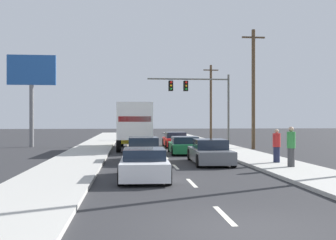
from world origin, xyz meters
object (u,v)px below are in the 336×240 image
(car_red, at_px, (175,140))
(car_green, at_px, (184,146))
(roadside_billboard, at_px, (32,82))
(traffic_signal_mast, at_px, (195,92))
(pedestrian_near_corner, at_px, (277,146))
(utility_pole_mid, at_px, (253,88))
(utility_pole_far, at_px, (211,101))
(car_tan, at_px, (143,151))
(car_gray, at_px, (210,153))
(box_truck, at_px, (135,123))
(pedestrian_mid_block, at_px, (291,147))
(car_white, at_px, (144,165))

(car_red, height_order, car_green, car_red)
(roadside_billboard, bearing_deg, traffic_signal_mast, 11.37)
(car_green, xyz_separation_m, pedestrian_near_corner, (3.66, -7.29, 0.43))
(utility_pole_mid, bearing_deg, utility_pole_far, 89.31)
(car_tan, xyz_separation_m, car_red, (3.10, 11.66, -0.03))
(car_gray, relative_size, traffic_signal_mast, 0.60)
(car_green, height_order, roadside_billboard, roadside_billboard)
(car_tan, height_order, roadside_billboard, roadside_billboard)
(utility_pole_far, bearing_deg, pedestrian_near_corner, -94.93)
(box_truck, height_order, car_gray, box_truck)
(traffic_signal_mast, relative_size, utility_pole_mid, 0.84)
(car_tan, bearing_deg, car_gray, -20.59)
(car_tan, relative_size, pedestrian_near_corner, 2.68)
(utility_pole_far, bearing_deg, utility_pole_mid, -90.69)
(box_truck, relative_size, pedestrian_mid_block, 4.95)
(box_truck, distance_m, car_red, 4.63)
(car_green, bearing_deg, car_gray, -85.64)
(pedestrian_mid_block, bearing_deg, car_green, 111.70)
(car_red, bearing_deg, car_gray, -88.61)
(car_red, distance_m, pedestrian_near_corner, 14.42)
(car_tan, xyz_separation_m, car_gray, (3.42, -1.28, -0.03))
(box_truck, height_order, roadside_billboard, roadside_billboard)
(traffic_signal_mast, bearing_deg, car_gray, -96.76)
(car_gray, bearing_deg, traffic_signal_mast, 83.24)
(roadside_billboard, relative_size, pedestrian_near_corner, 4.60)
(utility_pole_mid, xyz_separation_m, pedestrian_mid_block, (-2.24, -12.78, -3.71))
(pedestrian_mid_block, bearing_deg, car_gray, 137.38)
(car_red, bearing_deg, car_green, -91.38)
(car_tan, distance_m, car_gray, 3.65)
(car_tan, bearing_deg, car_white, -91.72)
(box_truck, bearing_deg, roadside_billboard, 155.21)
(car_tan, distance_m, utility_pole_far, 27.71)
(box_truck, bearing_deg, car_green, -50.31)
(roadside_billboard, height_order, pedestrian_near_corner, roadside_billboard)
(car_tan, relative_size, utility_pole_mid, 0.48)
(car_white, height_order, roadside_billboard, roadside_billboard)
(box_truck, distance_m, utility_pole_far, 19.60)
(car_red, height_order, roadside_billboard, roadside_billboard)
(pedestrian_near_corner, height_order, pedestrian_mid_block, pedestrian_mid_block)
(car_gray, distance_m, pedestrian_near_corner, 3.38)
(utility_pole_far, bearing_deg, pedestrian_mid_block, -94.66)
(car_tan, bearing_deg, utility_pole_mid, 44.18)
(car_white, distance_m, car_green, 11.90)
(car_white, relative_size, car_gray, 0.89)
(pedestrian_mid_block, bearing_deg, traffic_signal_mast, 93.33)
(car_gray, xyz_separation_m, utility_pole_mid, (5.41, 9.86, 4.19))
(box_truck, relative_size, car_red, 2.12)
(traffic_signal_mast, bearing_deg, car_tan, -109.10)
(car_gray, height_order, pedestrian_near_corner, pedestrian_near_corner)
(car_tan, xyz_separation_m, utility_pole_mid, (8.83, 8.58, 4.16))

